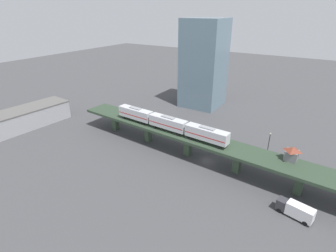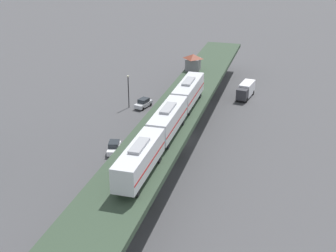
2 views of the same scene
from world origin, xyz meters
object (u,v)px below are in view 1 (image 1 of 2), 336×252
street_lamp (269,142)px  warehouse_building (28,117)px  signal_hut (292,153)px  delivery_truck (296,210)px  subway_train (168,123)px  office_tower (204,64)px  street_car_silver (267,156)px  street_car_white (200,139)px

street_lamp → warehouse_building: (-24.96, 78.74, -0.70)m
signal_hut → delivery_truck: bearing=-161.9°
street_lamp → signal_hut: bearing=-149.2°
delivery_truck → street_lamp: 25.66m
subway_train → signal_hut: (1.56, -33.11, -0.74)m
street_lamp → office_tower: 48.04m
subway_train → street_car_silver: 29.78m
warehouse_building → office_tower: office_tower is taller
warehouse_building → street_car_white: bearing=-69.7°
subway_train → street_lamp: subway_train is taller
delivery_truck → street_lamp: street_lamp is taller
subway_train → office_tower: (43.15, 9.33, 8.83)m
warehouse_building → office_tower: bearing=-38.6°
office_tower → street_car_silver: bearing=-132.1°
street_lamp → street_car_silver: bearing=-167.8°
signal_hut → street_car_silver: signal_hut is taller
street_car_silver → subway_train: bearing=111.9°
street_car_white → warehouse_building: (-21.65, 58.52, 2.47)m
office_tower → street_lamp: bearing=-130.0°
signal_hut → warehouse_building: 87.03m
street_car_white → office_tower: bearing=24.6°
subway_train → delivery_truck: bearing=-104.6°
delivery_truck → street_lamp: bearing=25.1°
street_car_silver → street_car_white: 20.85m
signal_hut → street_lamp: 14.68m
street_lamp → office_tower: size_ratio=0.19×
street_car_silver → street_car_white: size_ratio=1.02×
subway_train → warehouse_building: size_ratio=1.27×
signal_hut → street_car_white: 29.73m
signal_hut → delivery_truck: (-11.10, -3.63, -6.67)m
street_lamp → subway_train: bearing=117.7°
subway_train → street_car_silver: size_ratio=7.86×
street_car_white → street_lamp: 20.73m
street_car_white → street_lamp: street_lamp is taller
subway_train → street_car_silver: subway_train is taller
delivery_truck → office_tower: (52.69, 46.07, 16.24)m
street_lamp → street_car_white: bearing=99.3°
street_car_silver → warehouse_building: warehouse_building is taller
subway_train → warehouse_building: bearing=102.1°
street_car_silver → street_car_white: same height
street_car_silver → street_lamp: size_ratio=0.68×
delivery_truck → street_lamp: (23.15, 10.82, 2.35)m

